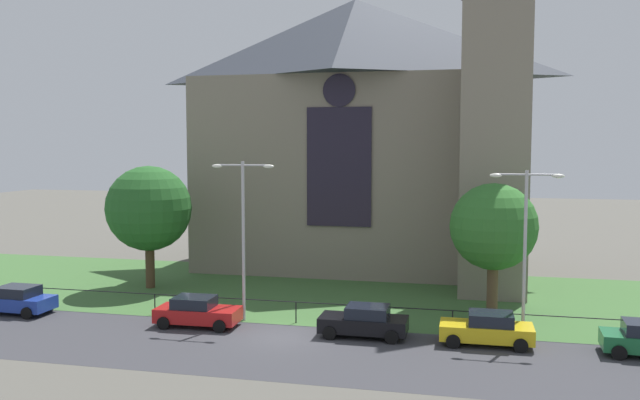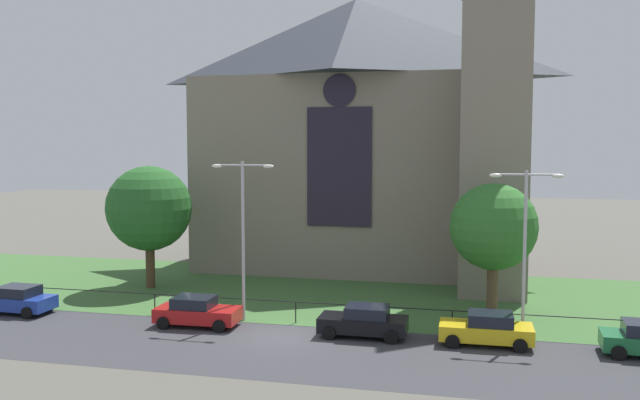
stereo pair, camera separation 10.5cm
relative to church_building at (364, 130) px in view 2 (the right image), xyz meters
name	(u,v)px [view 2 (the right image)]	position (x,y,z in m)	size (l,w,h in m)	color
ground	(327,292)	(-0.77, -9.11, -10.27)	(160.00, 160.00, 0.00)	#56544C
road_asphalt	(270,349)	(-0.77, -21.11, -10.27)	(120.00, 8.00, 0.01)	#38383D
grass_verge	(320,299)	(-0.77, -11.11, -10.27)	(120.00, 20.00, 0.01)	#3D6633
church_building	(364,130)	(0.00, 0.00, 0.00)	(23.20, 16.20, 26.00)	gray
iron_railing	(296,304)	(-0.77, -16.61, -9.30)	(31.84, 0.07, 1.13)	black
tree_left_near	(149,209)	(-12.15, -10.46, -5.15)	(5.44, 5.44, 7.86)	#4C3823
tree_right_near	(494,227)	(9.13, -13.00, -5.44)	(4.62, 4.62, 7.18)	brown
streetlamp_near	(243,220)	(-3.57, -16.71, -4.98)	(3.37, 0.26, 8.34)	#B2B2B7
streetlamp_far	(525,232)	(10.47, -16.71, -5.16)	(3.37, 0.26, 8.00)	#B2B2B7
parked_car_blue	(16,300)	(-16.21, -18.15, -9.53)	(4.25, 2.11, 1.51)	#1E3899
parked_car_red	(197,312)	(-5.50, -18.32, -9.53)	(4.25, 2.12, 1.51)	#B21919
parked_car_black	(364,321)	(3.07, -18.24, -9.53)	(4.20, 2.03, 1.51)	black
parked_car_yellow	(487,329)	(8.79, -18.25, -9.53)	(4.22, 2.05, 1.51)	gold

